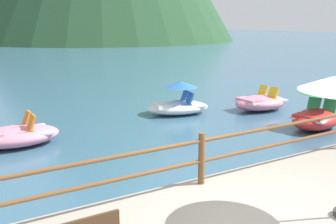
{
  "coord_description": "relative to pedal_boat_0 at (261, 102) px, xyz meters",
  "views": [
    {
      "loc": [
        -4.13,
        -4.0,
        3.29
      ],
      "look_at": [
        1.42,
        5.0,
        0.9
      ],
      "focal_mm": 43.33,
      "sensor_mm": 36.0,
      "label": 1
    }
  ],
  "objects": [
    {
      "name": "pedal_boat_2",
      "position": [
        -8.78,
        0.16,
        -0.01
      ],
      "size": [
        2.27,
        1.41,
        0.86
      ],
      "color": "pink",
      "rests_on": "ground"
    },
    {
      "name": "dock_railing",
      "position": [
        -6.66,
        -5.32,
        0.68
      ],
      "size": [
        23.92,
        0.12,
        0.95
      ],
      "color": "brown",
      "rests_on": "promenade_dock"
    },
    {
      "name": "pedal_boat_0",
      "position": [
        0.0,
        0.0,
        0.0
      ],
      "size": [
        2.23,
        1.4,
        0.88
      ],
      "color": "pink",
      "rests_on": "ground"
    },
    {
      "name": "pedal_boat_4",
      "position": [
        -0.41,
        -2.87,
        0.15
      ],
      "size": [
        2.46,
        1.82,
        1.28
      ],
      "color": "red",
      "rests_on": "ground"
    },
    {
      "name": "pedal_boat_1",
      "position": [
        -3.0,
        1.06,
        0.1
      ],
      "size": [
        2.5,
        1.77,
        1.19
      ],
      "color": "white",
      "rests_on": "ground"
    }
  ]
}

